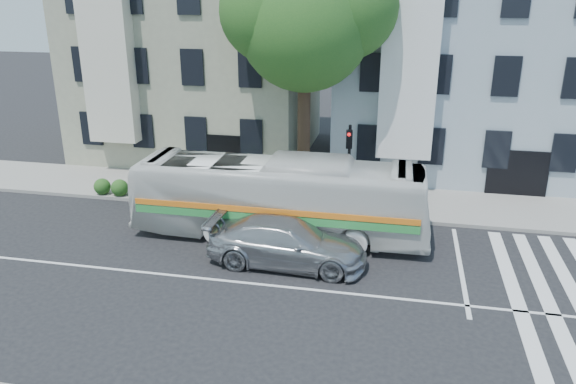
# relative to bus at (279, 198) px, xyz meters

# --- Properties ---
(ground) EXTENTS (120.00, 120.00, 0.00)m
(ground) POSITION_rel_bus_xyz_m (0.06, -3.79, -1.54)
(ground) COLOR black
(ground) RESTS_ON ground
(sidewalk_far) EXTENTS (80.00, 4.00, 0.15)m
(sidewalk_far) POSITION_rel_bus_xyz_m (0.06, 4.21, -1.47)
(sidewalk_far) COLOR gray
(sidewalk_far) RESTS_ON ground
(building_left) EXTENTS (12.00, 10.00, 11.00)m
(building_left) POSITION_rel_bus_xyz_m (-6.94, 11.21, 3.96)
(building_left) COLOR gray
(building_left) RESTS_ON ground
(building_right) EXTENTS (12.00, 10.00, 11.00)m
(building_right) POSITION_rel_bus_xyz_m (7.06, 11.21, 3.96)
(building_right) COLOR #93A7AF
(building_right) RESTS_ON ground
(street_tree) EXTENTS (7.30, 5.90, 11.10)m
(street_tree) POSITION_rel_bus_xyz_m (0.12, 4.95, 6.29)
(street_tree) COLOR #2D2116
(street_tree) RESTS_ON ground
(bus) EXTENTS (2.67, 11.08, 3.08)m
(bus) POSITION_rel_bus_xyz_m (0.00, 0.00, 0.00)
(bus) COLOR silver
(bus) RESTS_ON ground
(sedan) EXTENTS (2.38, 5.49, 1.57)m
(sedan) POSITION_rel_bus_xyz_m (0.74, -2.18, -0.75)
(sedan) COLOR #ACAEB3
(sedan) RESTS_ON ground
(hedge) EXTENTS (8.41, 3.12, 0.70)m
(hedge) POSITION_rel_bus_xyz_m (-4.49, 2.51, -1.04)
(hedge) COLOR #1B551C
(hedge) RESTS_ON sidewalk_far
(traffic_signal) EXTENTS (0.39, 0.51, 3.72)m
(traffic_signal) POSITION_rel_bus_xyz_m (2.25, 2.98, 0.86)
(traffic_signal) COLOR black
(traffic_signal) RESTS_ON ground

